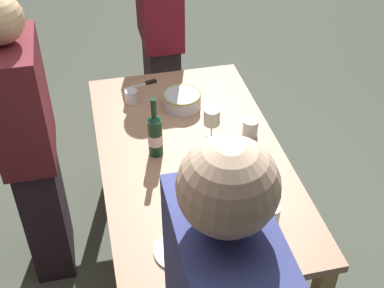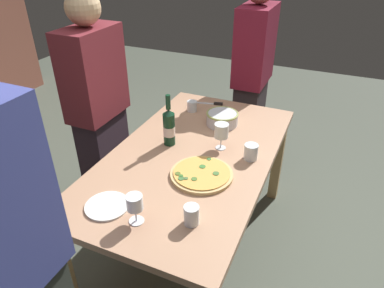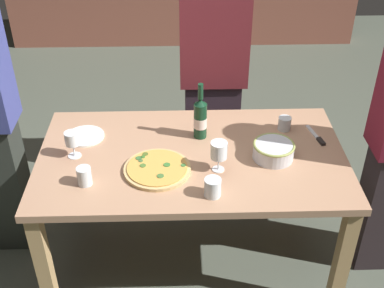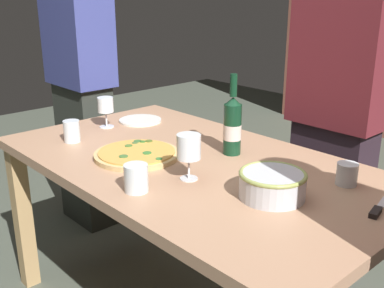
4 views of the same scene
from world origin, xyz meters
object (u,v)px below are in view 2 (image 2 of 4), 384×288
at_px(pizza, 202,174).
at_px(pizza_knife, 213,104).
at_px(person_host, 252,80).
at_px(person_guest_right, 3,280).
at_px(cup_ceramic, 192,106).
at_px(cup_spare, 191,215).
at_px(person_guest_left, 99,112).
at_px(serving_bowl, 222,118).
at_px(wine_glass_near_pizza, 135,204).
at_px(wine_glass_by_bottle, 221,132).
at_px(side_plate, 107,206).
at_px(cup_amber, 251,152).
at_px(wine_bottle, 169,127).
at_px(dining_table, 192,167).

distance_m(pizza, pizza_knife, 0.90).
relative_size(person_host, person_guest_right, 0.93).
bearing_deg(pizza_knife, cup_ceramic, 149.37).
xyz_separation_m(cup_ceramic, person_guest_right, (-1.66, -0.05, 0.10)).
bearing_deg(cup_spare, person_guest_right, 146.75).
bearing_deg(person_guest_left, pizza_knife, 51.36).
bearing_deg(person_host, serving_bowl, 1.70).
height_order(wine_glass_near_pizza, wine_glass_by_bottle, wine_glass_by_bottle).
xyz_separation_m(side_plate, person_host, (1.71, -0.23, 0.06)).
height_order(cup_amber, cup_ceramic, cup_amber).
height_order(serving_bowl, cup_spare, cup_spare).
relative_size(side_plate, person_guest_right, 0.12).
xyz_separation_m(wine_glass_near_pizza, person_guest_left, (0.76, 0.76, -0.05)).
bearing_deg(pizza_knife, wine_bottle, 176.35).
xyz_separation_m(wine_glass_near_pizza, cup_ceramic, (1.13, 0.22, -0.06)).
distance_m(serving_bowl, wine_bottle, 0.43).
relative_size(serving_bowl, wine_glass_by_bottle, 1.32).
bearing_deg(cup_spare, person_guest_left, 55.71).
bearing_deg(person_guest_right, pizza_knife, 7.42).
bearing_deg(wine_glass_by_bottle, pizza, -179.82).
height_order(pizza, wine_glass_near_pizza, wine_glass_near_pizza).
relative_size(cup_ceramic, pizza_knife, 0.37).
bearing_deg(cup_amber, pizza, 143.68).
xyz_separation_m(cup_amber, cup_spare, (-0.61, 0.10, 0.00)).
bearing_deg(pizza_knife, cup_spare, -163.65).
bearing_deg(serving_bowl, person_guest_right, 172.04).
distance_m(wine_bottle, side_plate, 0.64).
relative_size(serving_bowl, person_guest_right, 0.12).
bearing_deg(dining_table, wine_bottle, 73.84).
distance_m(wine_glass_by_bottle, side_plate, 0.78).
bearing_deg(side_plate, pizza, -38.08).
relative_size(pizza, person_guest_left, 0.21).
distance_m(wine_bottle, person_guest_right, 1.18).
xyz_separation_m(wine_glass_by_bottle, person_guest_left, (0.03, 0.90, -0.06)).
relative_size(dining_table, side_plate, 7.64).
distance_m(wine_glass_near_pizza, person_host, 1.74).
height_order(wine_bottle, cup_ceramic, wine_bottle).
xyz_separation_m(dining_table, wine_bottle, (0.05, 0.17, 0.21)).
xyz_separation_m(wine_glass_near_pizza, cup_amber, (0.69, -0.33, -0.05)).
relative_size(wine_glass_near_pizza, cup_spare, 1.54).
height_order(pizza, side_plate, pizza).
bearing_deg(serving_bowl, person_guest_left, 107.80).
xyz_separation_m(dining_table, pizza_knife, (0.69, 0.13, 0.10)).
bearing_deg(cup_amber, wine_glass_by_bottle, 78.11).
bearing_deg(serving_bowl, wine_bottle, 150.31).
distance_m(dining_table, wine_glass_near_pizza, 0.64).
distance_m(person_guest_left, person_guest_right, 1.42).
height_order(pizza, pizza_knife, pizza).
height_order(wine_bottle, person_guest_right, person_guest_right).
relative_size(pizza_knife, person_guest_right, 0.12).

